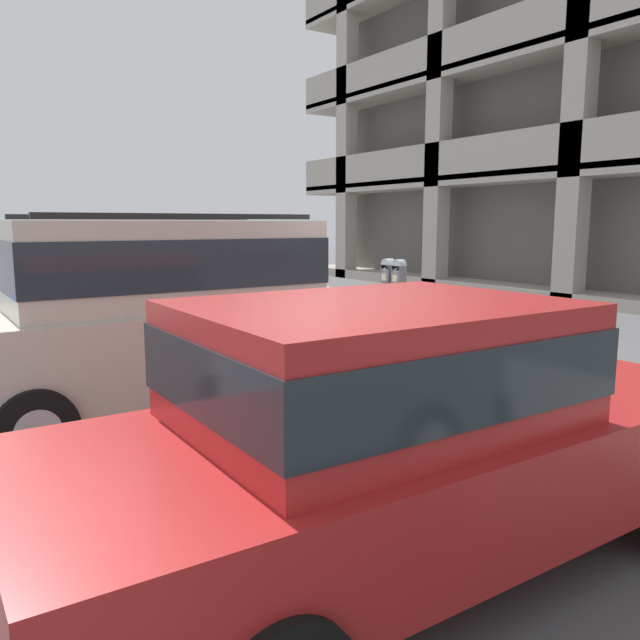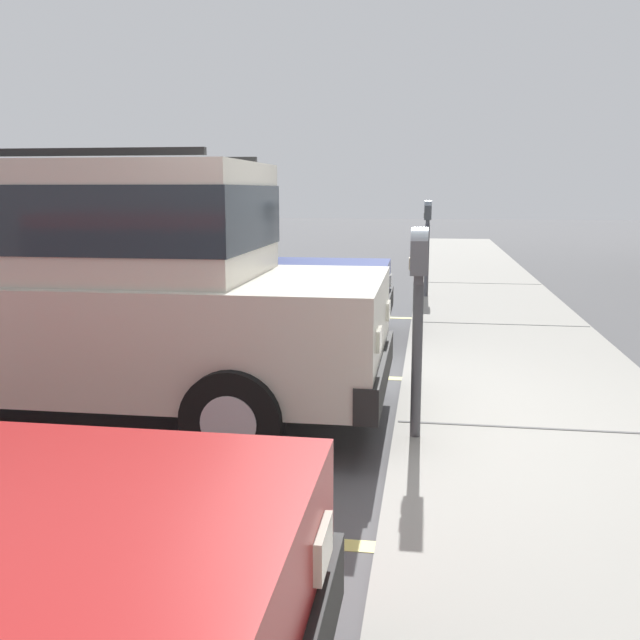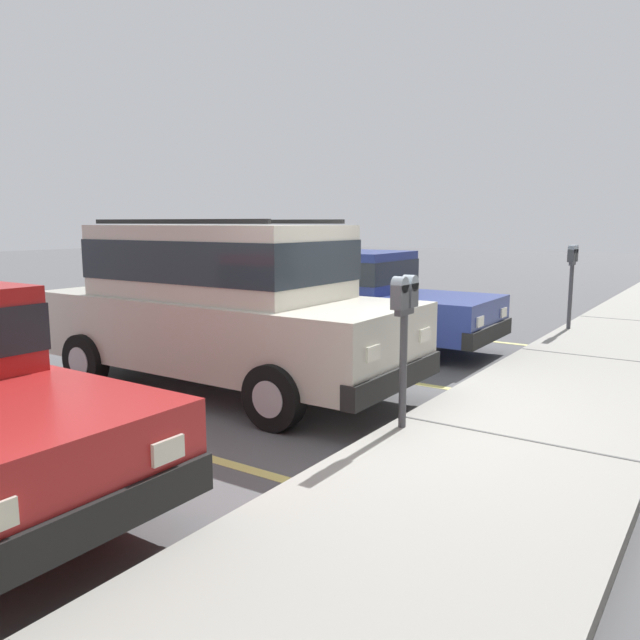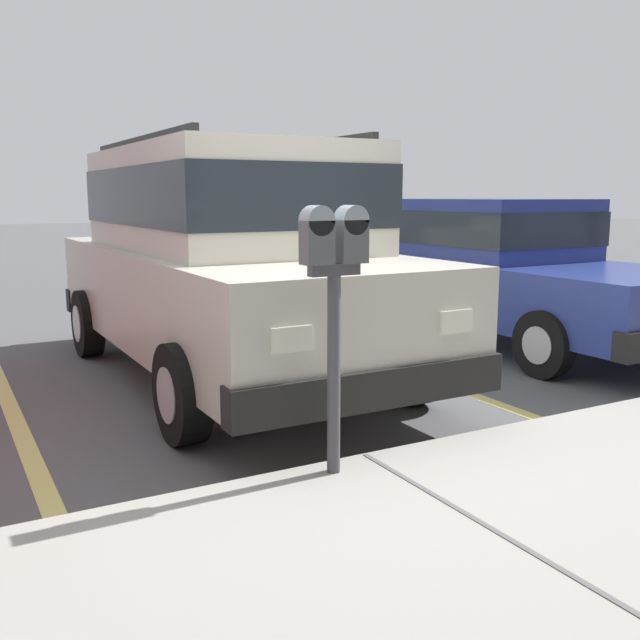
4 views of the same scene
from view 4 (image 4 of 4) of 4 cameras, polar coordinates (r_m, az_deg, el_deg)
name	(u,v)px [view 4 (image 4 of 4)]	position (r m, az deg, el deg)	size (l,w,h in m)	color
ground_plane	(345,470)	(4.37, 2.01, -11.91)	(80.00, 80.00, 0.10)	#565659
sidewalk	(496,545)	(3.38, 13.92, -17.05)	(40.00, 2.20, 0.12)	#9E9B93
parking_stall_lines	(23,437)	(5.15, -22.68, -8.66)	(13.25, 4.80, 0.01)	#DBD16B
silver_suv	(225,253)	(6.20, -7.61, 5.32)	(2.05, 4.79, 2.03)	beige
red_sedan	(498,266)	(8.03, 14.03, 4.23)	(1.89, 4.50, 1.54)	navy
parking_meter_near	(334,276)	(3.64, 1.13, 3.53)	(0.35, 0.12, 1.41)	#47474C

